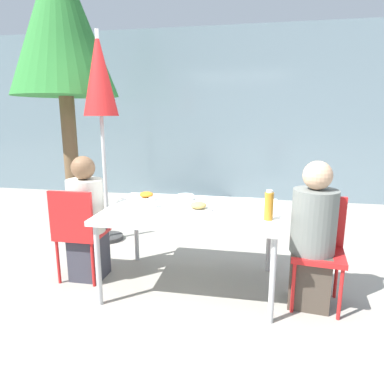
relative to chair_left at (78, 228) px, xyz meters
The scene contains 14 objects.
ground_plane 1.16m from the chair_left, ahead, with size 24.00×24.00×0.00m, color gray.
building_facade 3.89m from the chair_left, 73.96° to the left, with size 10.00×0.20×3.00m.
dining_table 1.06m from the chair_left, ahead, with size 1.48×1.01×0.72m.
chair_left is the anchor object (origin of this frame).
person_left 0.10m from the chair_left, 58.48° to the left, with size 0.33×0.33×1.16m.
chair_right 2.09m from the chair_left, ahead, with size 0.44×0.44×0.88m.
person_right 2.03m from the chair_left, ahead, with size 0.35×0.35×1.18m.
closed_umbrella 1.73m from the chair_left, 101.05° to the left, with size 0.40×0.40×2.44m.
plate_0 1.13m from the chair_left, ahead, with size 0.25×0.25×0.07m.
plate_1 0.69m from the chair_left, 35.13° to the left, with size 0.24×0.24×0.07m.
bottle 1.71m from the chair_left, ahead, with size 0.07×0.07×0.24m.
drinking_cup 0.74m from the chair_left, ahead, with size 0.08×0.08×0.09m.
salad_bowl 1.03m from the chair_left, 24.04° to the left, with size 0.16×0.16×0.05m.
tree_behind_left 2.92m from the chair_left, 120.63° to the left, with size 1.40×1.40×3.67m.
Camera 1 is at (0.53, -2.80, 1.52)m, focal length 32.00 mm.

